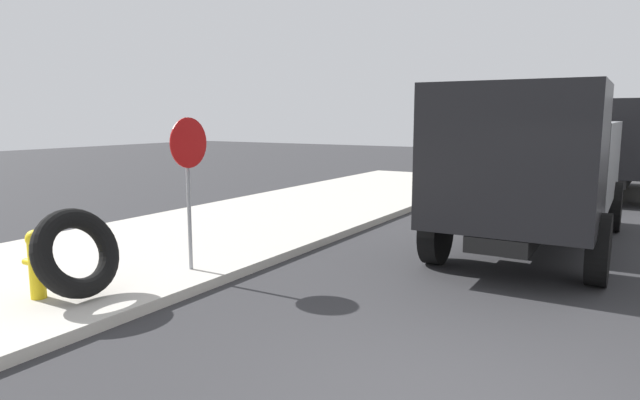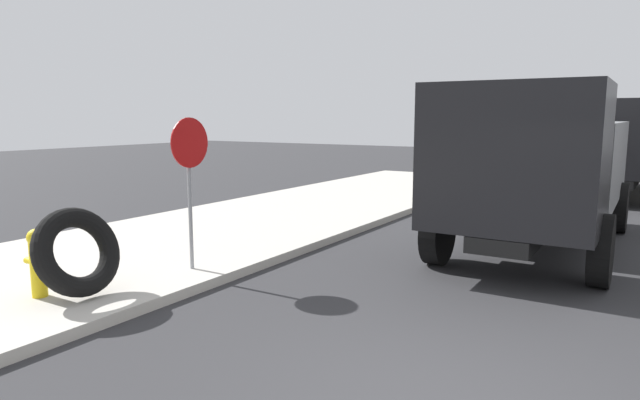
% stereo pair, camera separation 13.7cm
% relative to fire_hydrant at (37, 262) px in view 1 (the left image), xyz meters
% --- Properties ---
extents(sidewalk_curb, '(36.00, 5.00, 0.15)m').
position_rel_fire_hydrant_xyz_m(sidewalk_curb, '(0.31, 1.14, -0.56)').
color(sidewalk_curb, '#BCB7AD').
rests_on(sidewalk_curb, ground).
extents(fire_hydrant, '(0.23, 0.51, 0.91)m').
position_rel_fire_hydrant_xyz_m(fire_hydrant, '(0.00, 0.00, 0.00)').
color(fire_hydrant, yellow).
rests_on(fire_hydrant, sidewalk_curb).
extents(loose_tire, '(1.22, 0.72, 1.22)m').
position_rel_fire_hydrant_xyz_m(loose_tire, '(0.27, -0.45, 0.12)').
color(loose_tire, black).
rests_on(loose_tire, sidewalk_curb).
extents(stop_sign, '(0.76, 0.08, 2.35)m').
position_rel_fire_hydrant_xyz_m(stop_sign, '(2.06, -0.73, 1.14)').
color(stop_sign, gray).
rests_on(stop_sign, sidewalk_curb).
extents(dump_truck_gray, '(7.03, 2.86, 3.00)m').
position_rel_fire_hydrant_xyz_m(dump_truck_gray, '(7.01, -4.91, 0.97)').
color(dump_truck_gray, slate).
rests_on(dump_truck_gray, ground).
extents(dump_truck_yellow, '(7.07, 2.97, 3.00)m').
position_rel_fire_hydrant_xyz_m(dump_truck_yellow, '(16.16, -5.88, 0.97)').
color(dump_truck_yellow, gold).
rests_on(dump_truck_yellow, ground).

